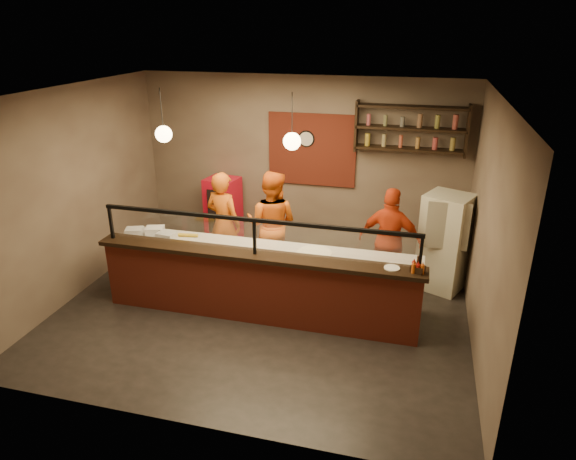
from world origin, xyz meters
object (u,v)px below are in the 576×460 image
(cook_left, at_px, (224,223))
(pizza_dough, at_px, (314,252))
(cook_right, at_px, (390,241))
(fridge, at_px, (444,242))
(pepper_mill, at_px, (418,264))
(cook_mid, at_px, (272,224))
(condiment_caddy, at_px, (418,269))
(red_cooler, at_px, (224,212))
(wall_clock, at_px, (306,139))

(cook_left, relative_size, pizza_dough, 3.49)
(cook_right, xyz_separation_m, fridge, (0.83, 0.29, -0.06))
(cook_right, distance_m, pepper_mill, 1.50)
(cook_left, distance_m, cook_mid, 0.82)
(condiment_caddy, bearing_deg, cook_mid, 148.11)
(pizza_dough, distance_m, condiment_caddy, 1.60)
(cook_left, xyz_separation_m, cook_mid, (0.81, 0.11, 0.02))
(cook_left, distance_m, red_cooler, 1.19)
(cook_right, relative_size, fridge, 1.08)
(red_cooler, bearing_deg, cook_mid, -28.62)
(fridge, bearing_deg, pepper_mill, -79.45)
(cook_left, bearing_deg, condiment_caddy, 172.61)
(cook_right, bearing_deg, cook_left, 10.56)
(wall_clock, relative_size, cook_left, 0.17)
(pepper_mill, bearing_deg, red_cooler, 146.16)
(pizza_dough, bearing_deg, pepper_mill, -20.83)
(pizza_dough, relative_size, condiment_caddy, 3.11)
(wall_clock, height_order, fridge, wall_clock)
(wall_clock, xyz_separation_m, cook_right, (1.67, -1.35, -1.24))
(cook_mid, bearing_deg, pizza_dough, 137.86)
(cook_mid, height_order, fridge, cook_mid)
(wall_clock, height_order, pizza_dough, wall_clock)
(cook_right, bearing_deg, red_cooler, -8.44)
(wall_clock, bearing_deg, cook_mid, -102.66)
(cook_right, height_order, condiment_caddy, cook_right)
(cook_mid, bearing_deg, red_cooler, -35.71)
(pepper_mill, bearing_deg, cook_right, 107.23)
(wall_clock, relative_size, fridge, 0.19)
(cook_left, distance_m, pizza_dough, 1.90)
(cook_right, distance_m, pizza_dough, 1.34)
(red_cooler, relative_size, pepper_mill, 6.20)
(cook_mid, distance_m, pizza_dough, 1.28)
(red_cooler, bearing_deg, cook_left, -58.63)
(cook_left, distance_m, condiment_caddy, 3.49)
(cook_right, distance_m, condiment_caddy, 1.51)
(cook_mid, relative_size, pizza_dough, 3.58)
(cook_mid, relative_size, cook_right, 1.07)
(pizza_dough, xyz_separation_m, condiment_caddy, (1.47, -0.59, 0.20))
(fridge, bearing_deg, pizza_dough, -125.04)
(cook_left, bearing_deg, pepper_mill, 173.01)
(pepper_mill, bearing_deg, cook_mid, 148.57)
(fridge, xyz_separation_m, pepper_mill, (-0.40, -1.69, 0.37))
(condiment_caddy, bearing_deg, cook_right, 106.93)
(fridge, bearing_deg, wall_clock, -179.03)
(wall_clock, distance_m, cook_right, 2.48)
(red_cooler, relative_size, condiment_caddy, 8.10)
(wall_clock, xyz_separation_m, pepper_mill, (2.10, -2.75, -0.93))
(wall_clock, relative_size, cook_mid, 0.16)
(pizza_dough, xyz_separation_m, pepper_mill, (1.47, -0.56, 0.26))
(wall_clock, relative_size, cook_right, 0.18)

